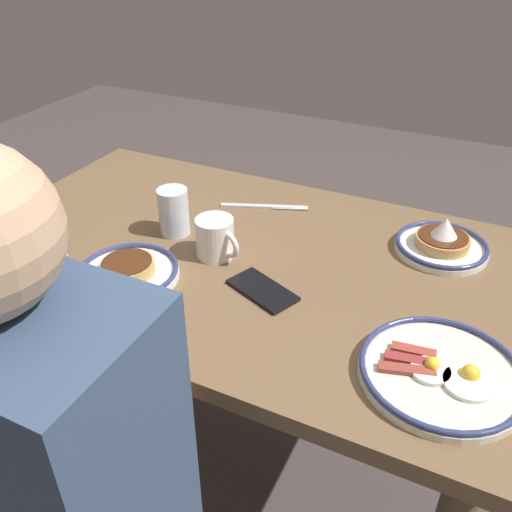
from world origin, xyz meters
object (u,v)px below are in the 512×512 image
at_px(plate_far_companion, 441,373).
at_px(plate_center_pancakes, 128,271).
at_px(drinking_glass, 174,214).
at_px(tea_spoon, 3,262).
at_px(coffee_mug, 216,237).
at_px(plate_near_main, 442,243).
at_px(butter_knife, 264,206).
at_px(cell_phone, 262,290).
at_px(fork_near, 43,244).

bearing_deg(plate_far_companion, plate_center_pancakes, -1.08).
bearing_deg(drinking_glass, tea_spoon, 46.43).
bearing_deg(coffee_mug, plate_near_main, -152.28).
xyz_separation_m(coffee_mug, butter_knife, (0.00, -0.25, -0.04)).
relative_size(plate_near_main, plate_far_companion, 0.76).
relative_size(plate_far_companion, coffee_mug, 2.38).
xyz_separation_m(plate_far_companion, cell_phone, (0.36, -0.09, -0.01)).
bearing_deg(cell_phone, plate_far_companion, -171.19).
bearing_deg(plate_far_companion, plate_near_main, -80.19).
relative_size(coffee_mug, fork_near, 0.62).
relative_size(plate_center_pancakes, plate_far_companion, 0.78).
distance_m(drinking_glass, tea_spoon, 0.38).
distance_m(plate_center_pancakes, butter_knife, 0.42).
bearing_deg(plate_far_companion, butter_knife, -39.10).
xyz_separation_m(coffee_mug, tea_spoon, (0.40, 0.23, -0.04)).
relative_size(fork_near, butter_knife, 0.85).
xyz_separation_m(plate_near_main, coffee_mug, (0.44, 0.23, 0.03)).
relative_size(coffee_mug, drinking_glass, 1.01).
bearing_deg(tea_spoon, plate_center_pancakes, -164.60).
bearing_deg(cell_phone, butter_knife, -43.15).
bearing_deg(plate_center_pancakes, plate_near_main, -145.62).
distance_m(cell_phone, butter_knife, 0.36).
bearing_deg(plate_far_companion, fork_near, -2.05).
xyz_separation_m(plate_center_pancakes, fork_near, (0.26, -0.02, -0.01)).
relative_size(drinking_glass, tea_spoon, 0.64).
bearing_deg(drinking_glass, plate_near_main, -162.07).
distance_m(plate_center_pancakes, tea_spoon, 0.29).
bearing_deg(coffee_mug, butter_knife, -89.84).
height_order(plate_center_pancakes, tea_spoon, plate_center_pancakes).
relative_size(plate_near_main, plate_center_pancakes, 0.97).
relative_size(plate_near_main, fork_near, 1.12).
height_order(plate_near_main, plate_center_pancakes, plate_near_main).
distance_m(drinking_glass, fork_near, 0.30).
bearing_deg(tea_spoon, drinking_glass, -133.57).
relative_size(plate_near_main, tea_spoon, 1.18).
height_order(coffee_mug, tea_spoon, coffee_mug).
bearing_deg(plate_center_pancakes, butter_knife, -106.70).
height_order(plate_center_pancakes, coffee_mug, coffee_mug).
distance_m(plate_near_main, butter_knife, 0.44).
bearing_deg(coffee_mug, cell_phone, 152.35).
height_order(plate_center_pancakes, butter_knife, plate_center_pancakes).
bearing_deg(tea_spoon, cell_phone, -164.47).
xyz_separation_m(plate_center_pancakes, tea_spoon, (0.28, 0.08, -0.01)).
bearing_deg(plate_center_pancakes, coffee_mug, -128.45).
bearing_deg(plate_near_main, fork_near, 24.06).
distance_m(plate_near_main, plate_center_pancakes, 0.68).
height_order(plate_far_companion, coffee_mug, coffee_mug).
bearing_deg(fork_near, plate_far_companion, 177.95).
height_order(plate_center_pancakes, drinking_glass, drinking_glass).
xyz_separation_m(fork_near, tea_spoon, (0.02, 0.10, 0.00)).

